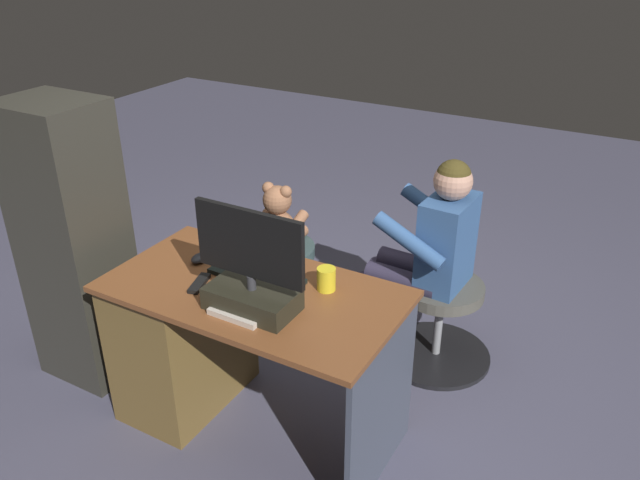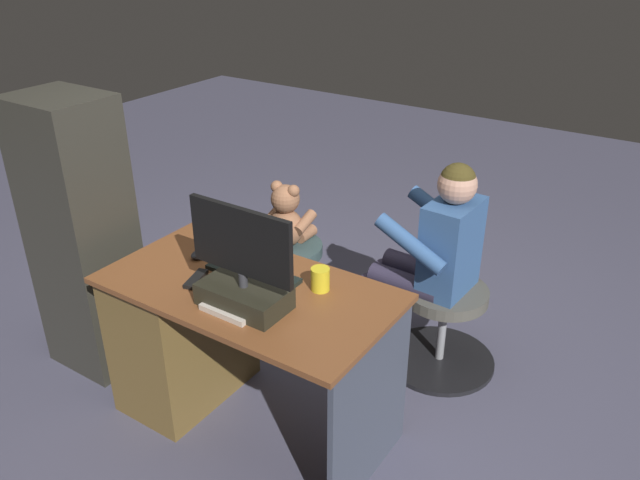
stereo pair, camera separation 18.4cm
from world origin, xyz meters
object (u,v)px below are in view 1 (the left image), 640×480
Objects in this scene: cup at (326,279)px; tv_remote at (199,283)px; keyboard at (257,276)px; monitor at (251,280)px; office_chair_teddy at (280,277)px; person at (429,245)px; teddy_bear at (279,218)px; desk at (199,335)px; computer_mouse at (200,258)px; visitor_chair at (439,318)px.

cup reaches higher than tv_remote.
monitor is at bearing 120.86° from keyboard.
person is at bearing -176.78° from office_chair_teddy.
keyboard is 2.80× the size of tv_remote.
teddy_bear reaches higher than keyboard.
desk is at bearing 49.24° from person.
monitor is 1.12× the size of keyboard.
keyboard is at bearing 59.44° from person.
computer_mouse is 0.18× the size of office_chair_teddy.
person reaches higher than tv_remote.
keyboard is (-0.29, -0.08, 0.36)m from desk.
cup is at bearing -167.93° from keyboard.
keyboard is 0.73× the size of visitor_chair.
office_chair_teddy is at bearing -45.27° from cup.
teddy_bear is (0.69, -0.71, -0.17)m from cup.
computer_mouse is at bearing 0.70° from keyboard.
computer_mouse is 0.97× the size of cup.
cup is 0.53m from tv_remote.
computer_mouse is 0.61m from cup.
computer_mouse reaches higher than tv_remote.
monitor is 0.87× the size of office_chair_teddy.
cup is 1.12m from office_chair_teddy.
tv_remote is (-0.11, 0.09, 0.35)m from desk.
tv_remote is (0.30, -0.04, -0.12)m from monitor.
visitor_chair is at bearing -109.39° from cup.
computer_mouse is at bearing 96.21° from office_chair_teddy.
computer_mouse is at bearing 46.14° from person.
office_chair_teddy is at bearing 3.22° from person.
computer_mouse is 0.21m from tv_remote.
teddy_bear is at bearing -83.40° from desk.
monitor is at bearing 163.31° from desk.
tv_remote is at bearing 56.19° from person.
cup reaches higher than office_chair_teddy.
monitor is 0.32m from tv_remote.
keyboard is (0.12, -0.20, -0.12)m from monitor.
desk is 3.32× the size of teddy_bear.
visitor_chair is (-0.95, -0.05, -0.01)m from office_chair_teddy.
tv_remote is at bearing 102.68° from teddy_bear.
cup is 0.17× the size of visitor_chair.
monitor is 1.09m from person.
cup reaches higher than keyboard.
desk is 2.17× the size of visitor_chair.
desk is 1.24m from visitor_chair.
teddy_bear reaches higher than visitor_chair.
desk is 2.98× the size of keyboard.
monitor reaches higher than desk.
office_chair_teddy is (0.51, -0.96, -0.62)m from monitor.
desk is 0.64m from monitor.
computer_mouse is 0.17× the size of visitor_chair.
tv_remote is 0.97m from teddy_bear.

